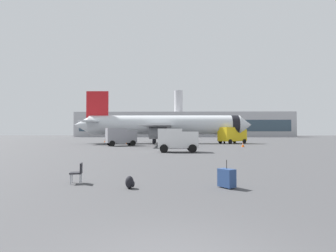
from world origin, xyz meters
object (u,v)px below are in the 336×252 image
at_px(airplane_at_gate, 163,125).
at_px(safety_cone_far, 127,142).
at_px(traveller_backpack, 130,182).
at_px(gate_chair, 78,172).
at_px(safety_cone_outer, 243,145).
at_px(rolling_suitcase, 227,178).
at_px(service_truck, 121,136).
at_px(cargo_van, 177,139).
at_px(fuel_truck, 232,135).
at_px(safety_cone_mid, 105,141).
at_px(safety_cone_near, 133,140).

height_order(airplane_at_gate, safety_cone_far, airplane_at_gate).
distance_m(safety_cone_far, traveller_backpack, 42.08).
height_order(safety_cone_far, gate_chair, gate_chair).
distance_m(airplane_at_gate, safety_cone_outer, 18.43).
relative_size(rolling_suitcase, traveller_backpack, 2.29).
distance_m(service_truck, safety_cone_outer, 19.45).
height_order(cargo_van, rolling_suitcase, cargo_van).
xyz_separation_m(airplane_at_gate, safety_cone_outer, (12.59, -13.06, -3.30)).
height_order(airplane_at_gate, traveller_backpack, airplane_at_gate).
distance_m(fuel_truck, safety_cone_mid, 27.66).
relative_size(safety_cone_outer, traveller_backpack, 1.51).
distance_m(safety_cone_near, rolling_suitcase, 51.98).
xyz_separation_m(safety_cone_mid, safety_cone_far, (6.28, -7.93, -0.08)).
bearing_deg(airplane_at_gate, rolling_suitcase, -84.29).
xyz_separation_m(fuel_truck, gate_chair, (-15.54, -42.09, -1.27)).
bearing_deg(safety_cone_mid, traveller_backpack, -74.41).
distance_m(cargo_van, safety_cone_outer, 14.80).
xyz_separation_m(fuel_truck, safety_cone_near, (-20.87, 7.81, -1.41)).
xyz_separation_m(safety_cone_far, rolling_suitcase, (11.28, -41.21, 0.10)).
xyz_separation_m(fuel_truck, cargo_van, (-11.10, -23.51, -0.32)).
distance_m(service_truck, safety_cone_near, 17.38).
bearing_deg(cargo_van, gate_chair, -103.42).
relative_size(cargo_van, rolling_suitcase, 4.06).
relative_size(fuel_truck, rolling_suitcase, 5.65).
bearing_deg(safety_cone_far, rolling_suitcase, -74.70).
height_order(cargo_van, traveller_backpack, cargo_van).
height_order(cargo_van, gate_chair, cargo_van).
relative_size(safety_cone_outer, gate_chair, 0.84).
bearing_deg(gate_chair, airplane_at_gate, 87.49).
xyz_separation_m(cargo_van, safety_cone_outer, (10.02, 10.84, -1.09)).
bearing_deg(fuel_truck, service_truck, -154.81).
distance_m(safety_cone_mid, rolling_suitcase, 52.19).
bearing_deg(fuel_truck, safety_cone_outer, -94.90).
height_order(safety_cone_near, rolling_suitcase, rolling_suitcase).
bearing_deg(gate_chair, traveller_backpack, -22.46).
height_order(fuel_truck, safety_cone_far, fuel_truck).
bearing_deg(cargo_van, safety_cone_far, 113.56).
bearing_deg(fuel_truck, cargo_van, -115.28).
bearing_deg(safety_cone_far, airplane_at_gate, 16.47).
relative_size(safety_cone_mid, gate_chair, 0.89).
height_order(service_truck, safety_cone_mid, service_truck).
xyz_separation_m(safety_cone_outer, rolling_suitcase, (-8.26, -30.21, 0.03)).
distance_m(fuel_truck, gate_chair, 44.88).
distance_m(safety_cone_near, safety_cone_far, 9.48).
height_order(airplane_at_gate, cargo_van, airplane_at_gate).
relative_size(service_truck, fuel_truck, 0.85).
relative_size(service_truck, cargo_van, 1.18).
bearing_deg(service_truck, gate_chair, -81.79).
height_order(safety_cone_near, traveller_backpack, safety_cone_near).
relative_size(safety_cone_far, safety_cone_outer, 0.82).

